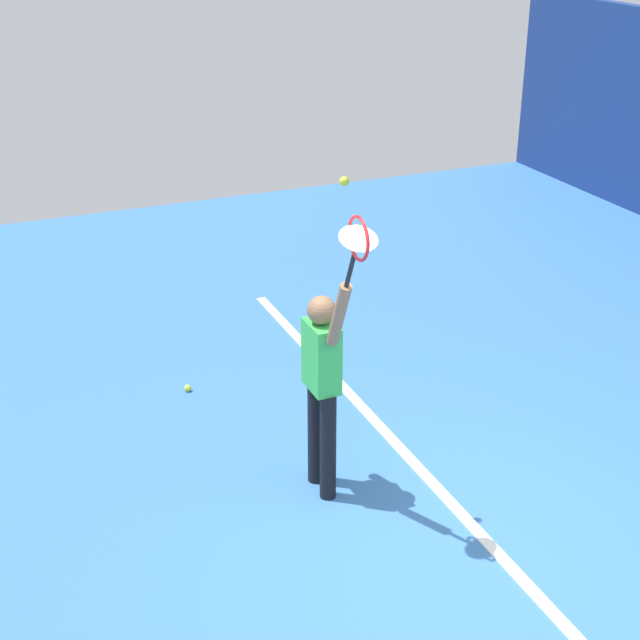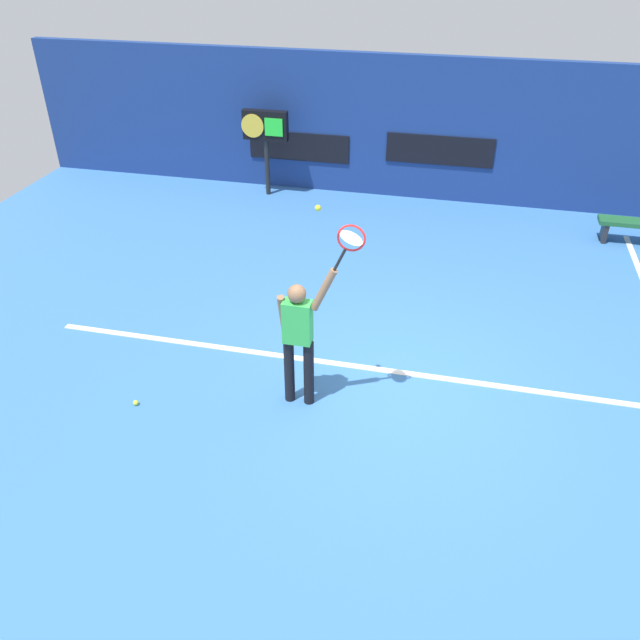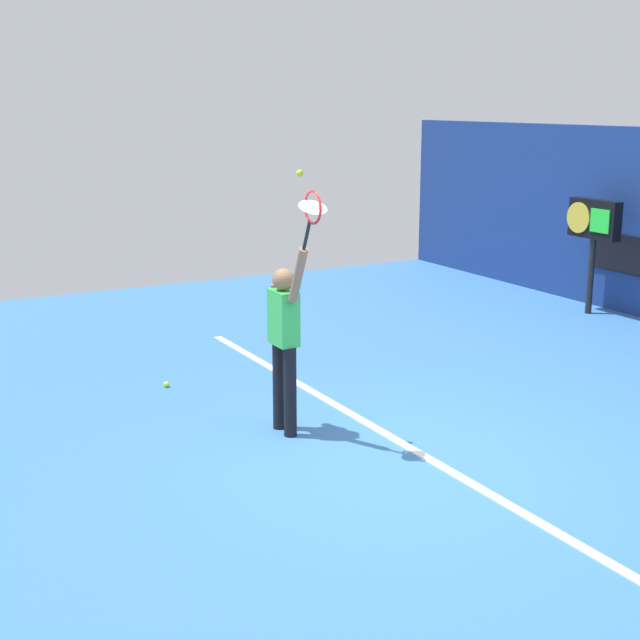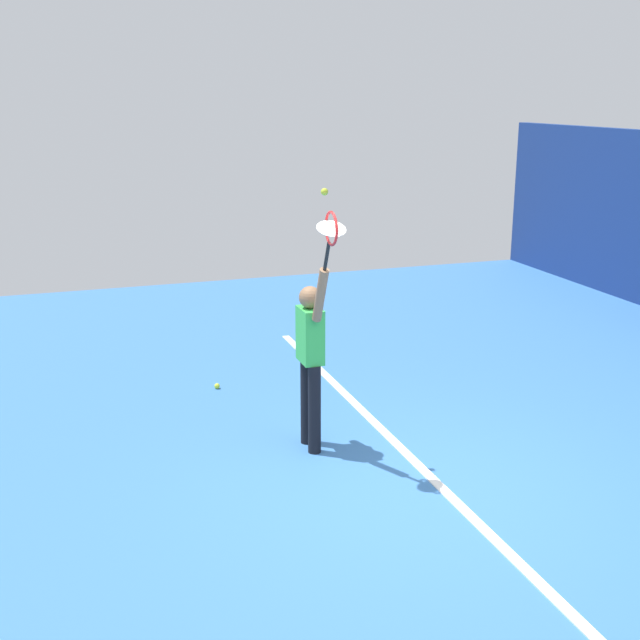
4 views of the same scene
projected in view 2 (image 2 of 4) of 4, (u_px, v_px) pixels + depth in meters
name	position (u px, v px, depth m)	size (l,w,h in m)	color
ground_plane	(395.00, 386.00, 8.39)	(18.00, 18.00, 0.00)	#3870B2
back_wall	(442.00, 131.00, 13.03)	(18.00, 0.20, 2.89)	navy
sponsor_banner_center	(440.00, 150.00, 13.13)	(2.20, 0.03, 0.60)	black
sponsor_banner_portside	(299.00, 147.00, 13.78)	(2.20, 0.03, 0.60)	black
court_baseline	(398.00, 372.00, 8.63)	(10.00, 0.10, 0.01)	white
tennis_player	(298.00, 335.00, 7.61)	(0.72, 0.31, 1.96)	black
tennis_racket	(350.00, 241.00, 6.78)	(0.41, 0.27, 0.62)	black
tennis_ball	(318.00, 208.00, 6.74)	(0.07, 0.07, 0.07)	#CCE033
scoreboard_clock	(265.00, 130.00, 13.23)	(0.96, 0.20, 1.80)	black
court_bench	(638.00, 227.00, 11.77)	(1.40, 0.36, 0.45)	#1E592D
spare_ball	(136.00, 403.00, 8.06)	(0.07, 0.07, 0.07)	#CCE033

